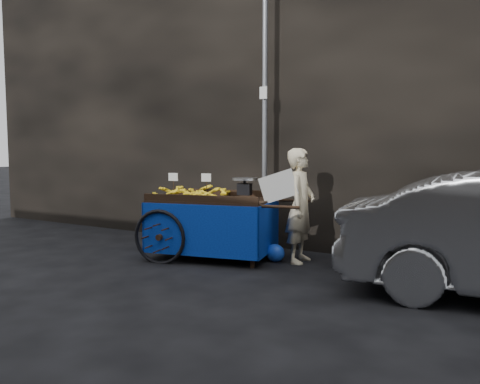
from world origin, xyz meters
The scene contains 6 objects.
ground centered at (0.00, 0.00, 0.00)m, with size 80.00×80.00×0.00m, color black.
building_wall centered at (0.39, 2.60, 2.50)m, with size 13.50×2.00×5.00m.
street_pole centered at (0.30, 1.30, 2.01)m, with size 0.12×0.10×4.00m.
banana_cart centered at (-0.18, 0.51, 0.77)m, with size 2.45×1.47×1.24m.
vendor centered at (1.07, 0.89, 0.79)m, with size 0.74×0.60×1.57m.
plastic_bag centered at (0.77, 0.73, 0.12)m, with size 0.27×0.22×0.25m, color blue.
Camera 1 is at (3.56, -5.03, 1.53)m, focal length 35.00 mm.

